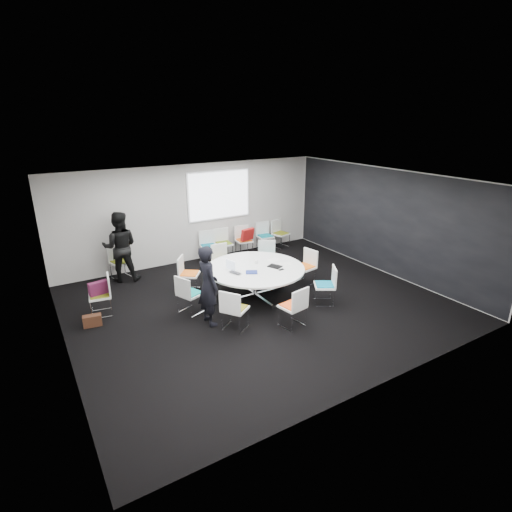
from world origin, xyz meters
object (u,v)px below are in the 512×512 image
conference_table (255,275)px  chair_back_b (224,249)px  chair_ring_c (222,267)px  chair_ring_e (190,301)px  chair_back_a (209,252)px  person_main (208,286)px  chair_ring_h (325,292)px  chair_ring_d (189,281)px  brown_bag (92,321)px  chair_ring_f (235,317)px  chair_back_d (265,241)px  chair_back_c (244,246)px  maroon_bag (99,288)px  chair_ring_g (293,314)px  chair_spare_left (102,303)px  laptop (237,272)px  chair_back_e (280,239)px  person_back (120,247)px  chair_ring_b (267,263)px  chair_ring_a (305,273)px  cup (256,262)px  chair_person_back (121,268)px

conference_table → chair_back_b: size_ratio=2.62×
chair_ring_c → chair_ring_e: 2.08m
chair_back_a → chair_back_b: same height
person_main → chair_back_a: bearing=-26.3°
chair_ring_h → chair_ring_d: bearing=78.7°
conference_table → brown_bag: (-3.59, 0.51, -0.43)m
chair_ring_f → chair_back_d: same height
chair_back_c → maroon_bag: size_ratio=2.20×
conference_table → chair_ring_g: bearing=-93.2°
chair_spare_left → brown_bag: 0.54m
chair_ring_d → brown_bag: bearing=-40.0°
chair_back_a → laptop: (-0.62, -2.85, 0.47)m
chair_back_d → chair_spare_left: bearing=25.1°
chair_ring_g → chair_back_e: bearing=48.4°
person_back → chair_back_e: bearing=-158.2°
chair_back_c → person_back: bearing=9.7°
conference_table → chair_ring_e: bearing=179.6°
conference_table → chair_ring_c: chair_ring_c is taller
chair_ring_d → person_main: size_ratio=0.52×
chair_ring_b → chair_ring_a: bearing=144.2°
chair_ring_g → chair_back_b: 4.46m
chair_back_c → chair_back_a: bearing=5.6°
brown_bag → chair_back_b: bearing=28.7°
cup → chair_ring_c: bearing=102.9°
chair_back_c → chair_spare_left: size_ratio=1.00×
chair_person_back → chair_ring_h: bearing=116.3°
chair_ring_b → chair_ring_e: same height
chair_ring_c → chair_back_b: (0.72, 1.34, 0.00)m
laptop → brown_bag: size_ratio=0.83×
chair_ring_a → conference_table: bearing=80.1°
chair_back_a → cup: size_ratio=9.78×
chair_ring_g → chair_back_c: size_ratio=1.00×
chair_person_back → person_main: (0.96, -3.40, 0.57)m
chair_ring_f → chair_ring_g: 1.18m
chair_ring_e → cup: 1.87m
chair_ring_h → person_back: 5.25m
chair_ring_h → chair_back_e: bearing=11.2°
chair_ring_g → chair_spare_left: (-3.21, 2.56, 0.00)m
chair_ring_c → chair_person_back: size_ratio=1.00×
chair_ring_h → chair_ring_c: bearing=58.2°
chair_ring_e → person_back: bearing=175.0°
chair_ring_e → chair_back_d: (3.69, 2.78, 0.00)m
person_back → chair_back_a: bearing=-156.1°
chair_back_a → person_back: person_back is taller
chair_ring_b → chair_back_c: same height
chair_back_a → person_back: size_ratio=0.48×
chair_ring_d → chair_ring_g: size_ratio=1.00×
chair_ring_h → chair_ring_g: bearing=142.6°
chair_ring_g → chair_back_e: same height
chair_ring_d → chair_ring_g: 2.92m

